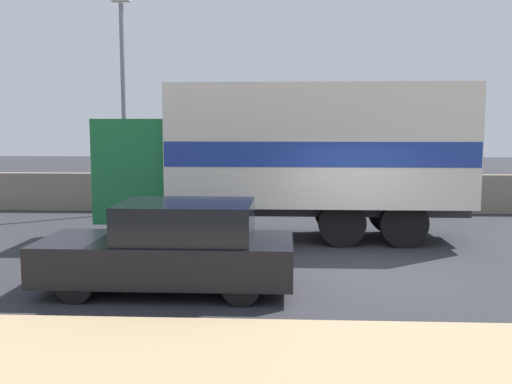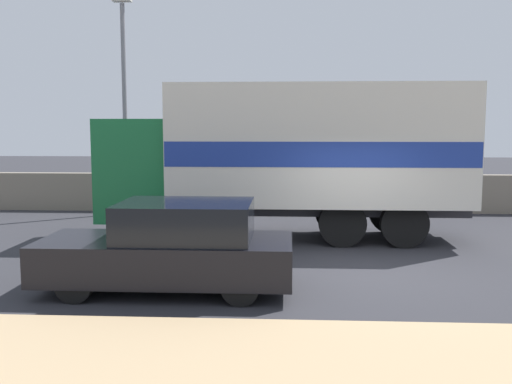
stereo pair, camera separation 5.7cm
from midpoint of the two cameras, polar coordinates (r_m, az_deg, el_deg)
name	(u,v)px [view 2 (the right image)]	position (r m, az deg, el deg)	size (l,w,h in m)	color
ground_plane	(362,272)	(11.01, 10.72, -7.91)	(80.00, 80.00, 0.00)	#2D2D33
stone_wall_backdrop	(332,193)	(18.33, 7.67, -0.11)	(60.00, 0.35, 1.21)	gray
street_lamp	(124,89)	(18.21, -12.95, 10.05)	(0.56, 0.28, 6.67)	slate
box_truck	(295,153)	(13.77, 4.05, 3.94)	(8.68, 2.53, 3.69)	#196B38
car_hatchback	(172,248)	(9.61, -8.20, -5.53)	(4.17, 1.73, 1.50)	black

